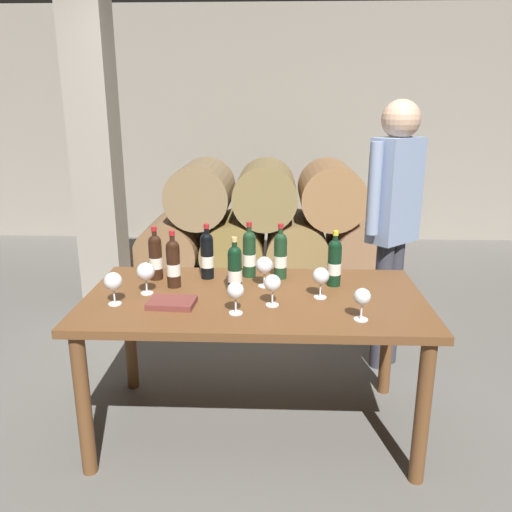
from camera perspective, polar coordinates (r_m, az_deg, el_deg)
ground_plane at (r=2.98m, az=-0.16°, el=-18.19°), size 14.00×14.00×0.00m
cellar_back_wall at (r=6.65m, az=1.40°, el=14.01°), size 10.00×0.24×2.80m
barrel_stack at (r=5.18m, az=1.05°, el=3.58°), size 2.49×0.90×1.15m
stone_pillar at (r=4.30m, az=-17.12°, el=10.56°), size 0.32×0.32×2.60m
dining_table at (r=2.65m, az=-0.17°, el=-6.24°), size 1.70×0.90×0.76m
wine_bottle_0 at (r=2.76m, az=8.61°, el=-0.66°), size 0.07×0.07×0.30m
wine_bottle_1 at (r=2.87m, az=-0.74°, el=0.30°), size 0.07×0.07×0.31m
wine_bottle_2 at (r=2.74m, az=-9.07°, el=-0.75°), size 0.07×0.07×0.30m
wine_bottle_3 at (r=2.85m, az=-5.39°, el=0.11°), size 0.07×0.07×0.31m
wine_bottle_4 at (r=2.88m, az=-10.98°, el=-0.06°), size 0.07×0.07×0.30m
wine_bottle_5 at (r=2.62m, az=-2.34°, el=-1.43°), size 0.07×0.07×0.29m
wine_bottle_6 at (r=2.85m, az=2.69°, el=0.12°), size 0.07×0.07×0.31m
wine_glass_0 at (r=2.71m, az=0.92°, el=-1.08°), size 0.09×0.09×0.16m
wine_glass_1 at (r=2.46m, az=1.82°, el=-3.07°), size 0.08×0.08×0.16m
wine_glass_2 at (r=2.37m, az=-2.26°, el=-3.91°), size 0.08×0.08×0.15m
wine_glass_3 at (r=2.58m, az=7.13°, el=-2.26°), size 0.08×0.08×0.16m
wine_glass_4 at (r=2.35m, az=11.58°, el=-4.51°), size 0.08×0.08×0.15m
wine_glass_5 at (r=2.67m, az=-12.02°, el=-1.74°), size 0.09×0.09×0.16m
wine_glass_6 at (r=2.57m, az=-15.42°, el=-2.78°), size 0.09×0.09×0.16m
tasting_notebook at (r=2.53m, az=-9.22°, el=-5.08°), size 0.23×0.18×0.03m
sommelier_presenting at (r=3.34m, az=14.91°, el=4.73°), size 0.39×0.36×1.72m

